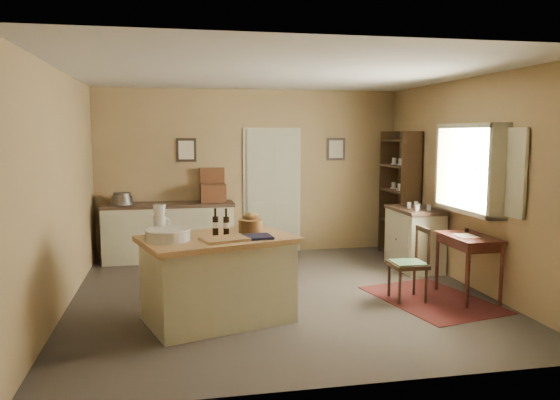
# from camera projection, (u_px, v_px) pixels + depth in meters

# --- Properties ---
(ground) EXTENTS (5.00, 5.00, 0.00)m
(ground) POSITION_uv_depth(u_px,v_px,m) (280.00, 295.00, 6.74)
(ground) COLOR brown
(ground) RESTS_ON ground
(wall_back) EXTENTS (5.00, 0.10, 2.70)m
(wall_back) POSITION_uv_depth(u_px,v_px,m) (251.00, 172.00, 9.01)
(wall_back) COLOR #9A7C50
(wall_back) RESTS_ON ground
(wall_front) EXTENTS (5.00, 0.10, 2.70)m
(wall_front) POSITION_uv_depth(u_px,v_px,m) (344.00, 218.00, 4.14)
(wall_front) COLOR #9A7C50
(wall_front) RESTS_ON ground
(wall_left) EXTENTS (0.10, 5.00, 2.70)m
(wall_left) POSITION_uv_depth(u_px,v_px,m) (61.00, 191.00, 6.10)
(wall_left) COLOR #9A7C50
(wall_left) RESTS_ON ground
(wall_right) EXTENTS (0.10, 5.00, 2.70)m
(wall_right) POSITION_uv_depth(u_px,v_px,m) (470.00, 183.00, 7.06)
(wall_right) COLOR #9A7C50
(wall_right) RESTS_ON ground
(ceiling) EXTENTS (5.00, 5.00, 0.00)m
(ceiling) POSITION_uv_depth(u_px,v_px,m) (280.00, 72.00, 6.41)
(ceiling) COLOR silver
(ceiling) RESTS_ON wall_back
(door) EXTENTS (0.97, 0.06, 2.11)m
(door) POSITION_uv_depth(u_px,v_px,m) (272.00, 190.00, 9.09)
(door) COLOR #B2B197
(door) RESTS_ON ground
(framed_prints) EXTENTS (2.82, 0.02, 0.38)m
(framed_prints) POSITION_uv_depth(u_px,v_px,m) (263.00, 150.00, 8.98)
(framed_prints) COLOR black
(framed_prints) RESTS_ON ground
(window) EXTENTS (0.25, 1.99, 1.12)m
(window) POSITION_uv_depth(u_px,v_px,m) (473.00, 168.00, 6.83)
(window) COLOR beige
(window) RESTS_ON ground
(work_island) EXTENTS (1.77, 1.42, 1.20)m
(work_island) POSITION_uv_depth(u_px,v_px,m) (217.00, 276.00, 5.77)
(work_island) COLOR beige
(work_island) RESTS_ON ground
(sideboard) EXTENTS (2.04, 0.58, 1.18)m
(sideboard) POSITION_uv_depth(u_px,v_px,m) (170.00, 230.00, 8.57)
(sideboard) COLOR beige
(sideboard) RESTS_ON ground
(rug) EXTENTS (1.41, 1.79, 0.01)m
(rug) POSITION_uv_depth(u_px,v_px,m) (432.00, 300.00, 6.54)
(rug) COLOR #4A1413
(rug) RESTS_ON ground
(writing_desk) EXTENTS (0.50, 0.82, 0.82)m
(writing_desk) POSITION_uv_depth(u_px,v_px,m) (469.00, 244.00, 6.55)
(writing_desk) COLOR #37140E
(writing_desk) RESTS_ON ground
(desk_chair) EXTENTS (0.41, 0.41, 0.86)m
(desk_chair) POSITION_uv_depth(u_px,v_px,m) (408.00, 265.00, 6.49)
(desk_chair) COLOR black
(desk_chair) RESTS_ON ground
(right_cabinet) EXTENTS (0.56, 1.01, 0.99)m
(right_cabinet) POSITION_uv_depth(u_px,v_px,m) (414.00, 238.00, 8.02)
(right_cabinet) COLOR beige
(right_cabinet) RESTS_ON ground
(shelving_unit) EXTENTS (0.34, 0.91, 2.02)m
(shelving_unit) POSITION_uv_depth(u_px,v_px,m) (402.00, 194.00, 8.79)
(shelving_unit) COLOR black
(shelving_unit) RESTS_ON ground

